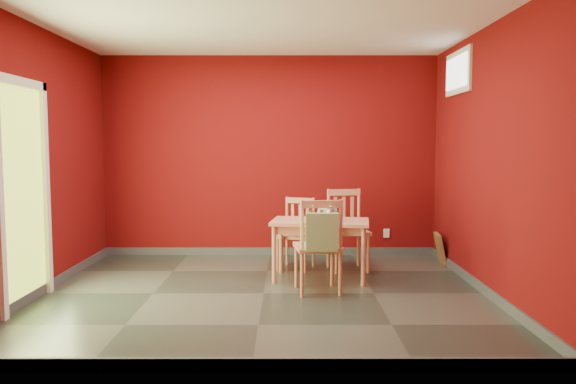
{
  "coord_description": "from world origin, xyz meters",
  "views": [
    {
      "loc": [
        0.25,
        -5.61,
        1.52
      ],
      "look_at": [
        0.25,
        0.45,
        1.0
      ],
      "focal_mm": 35.0,
      "sensor_mm": 36.0,
      "label": 1
    }
  ],
  "objects_px": {
    "chair_far_left": "(297,233)",
    "chair_near": "(319,245)",
    "tote_bag": "(322,232)",
    "cat": "(327,209)",
    "dining_table": "(320,228)",
    "picture_frame": "(440,248)",
    "chair_far_right": "(347,229)"
  },
  "relations": [
    {
      "from": "tote_bag",
      "to": "cat",
      "type": "xyz_separation_m",
      "value": [
        0.11,
        0.82,
        0.13
      ]
    },
    {
      "from": "chair_far_right",
      "to": "picture_frame",
      "type": "xyz_separation_m",
      "value": [
        1.22,
        0.32,
        -0.3
      ]
    },
    {
      "from": "chair_far_left",
      "to": "picture_frame",
      "type": "relative_size",
      "value": 2.19
    },
    {
      "from": "chair_far_left",
      "to": "chair_near",
      "type": "bearing_deg",
      "value": -79.75
    },
    {
      "from": "chair_far_left",
      "to": "chair_far_right",
      "type": "xyz_separation_m",
      "value": [
        0.61,
        -0.04,
        0.06
      ]
    },
    {
      "from": "chair_far_right",
      "to": "picture_frame",
      "type": "relative_size",
      "value": 2.47
    },
    {
      "from": "chair_far_left",
      "to": "chair_near",
      "type": "distance_m",
      "value": 1.15
    },
    {
      "from": "chair_far_right",
      "to": "picture_frame",
      "type": "bearing_deg",
      "value": 14.82
    },
    {
      "from": "chair_far_right",
      "to": "tote_bag",
      "type": "height_order",
      "value": "chair_far_right"
    },
    {
      "from": "cat",
      "to": "picture_frame",
      "type": "bearing_deg",
      "value": 56.49
    },
    {
      "from": "chair_far_left",
      "to": "dining_table",
      "type": "bearing_deg",
      "value": -65.44
    },
    {
      "from": "chair_far_right",
      "to": "chair_near",
      "type": "height_order",
      "value": "chair_near"
    },
    {
      "from": "dining_table",
      "to": "picture_frame",
      "type": "distance_m",
      "value": 1.83
    },
    {
      "from": "dining_table",
      "to": "chair_far_right",
      "type": "bearing_deg",
      "value": 55.49
    },
    {
      "from": "dining_table",
      "to": "tote_bag",
      "type": "distance_m",
      "value": 0.8
    },
    {
      "from": "chair_far_left",
      "to": "chair_near",
      "type": "relative_size",
      "value": 0.89
    },
    {
      "from": "chair_far_right",
      "to": "tote_bag",
      "type": "distance_m",
      "value": 1.38
    },
    {
      "from": "tote_bag",
      "to": "cat",
      "type": "distance_m",
      "value": 0.84
    },
    {
      "from": "chair_far_left",
      "to": "tote_bag",
      "type": "distance_m",
      "value": 1.39
    },
    {
      "from": "chair_far_left",
      "to": "chair_near",
      "type": "xyz_separation_m",
      "value": [
        0.2,
        -1.13,
        0.06
      ]
    },
    {
      "from": "dining_table",
      "to": "chair_far_left",
      "type": "xyz_separation_m",
      "value": [
        -0.25,
        0.56,
        -0.15
      ]
    },
    {
      "from": "dining_table",
      "to": "chair_far_left",
      "type": "height_order",
      "value": "chair_far_left"
    },
    {
      "from": "chair_far_left",
      "to": "cat",
      "type": "height_order",
      "value": "cat"
    },
    {
      "from": "chair_far_right",
      "to": "tote_bag",
      "type": "xyz_separation_m",
      "value": [
        -0.38,
        -1.31,
        0.17
      ]
    },
    {
      "from": "dining_table",
      "to": "chair_far_right",
      "type": "relative_size",
      "value": 1.18
    },
    {
      "from": "chair_far_left",
      "to": "cat",
      "type": "distance_m",
      "value": 0.72
    },
    {
      "from": "dining_table",
      "to": "chair_near",
      "type": "xyz_separation_m",
      "value": [
        -0.05,
        -0.57,
        -0.09
      ]
    },
    {
      "from": "chair_near",
      "to": "cat",
      "type": "relative_size",
      "value": 2.02
    },
    {
      "from": "chair_near",
      "to": "chair_far_right",
      "type": "bearing_deg",
      "value": 69.6
    },
    {
      "from": "chair_far_right",
      "to": "chair_near",
      "type": "distance_m",
      "value": 1.16
    },
    {
      "from": "chair_near",
      "to": "dining_table",
      "type": "bearing_deg",
      "value": 85.02
    },
    {
      "from": "chair_far_left",
      "to": "tote_bag",
      "type": "relative_size",
      "value": 1.94
    }
  ]
}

